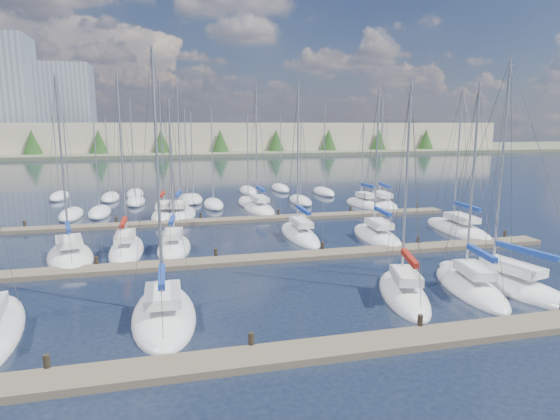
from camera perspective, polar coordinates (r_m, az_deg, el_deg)
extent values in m
plane|color=#1A2235|center=(76.36, -8.30, 3.12)|extent=(400.00, 400.00, 0.00)
cube|color=#6B5E4C|center=(21.08, 8.16, -16.24)|extent=(44.00, 1.80, 0.35)
cylinder|color=#2D261C|center=(21.07, -26.50, -16.86)|extent=(0.26, 0.26, 1.10)
cylinder|color=#2D261C|center=(20.78, -3.53, -16.11)|extent=(0.26, 0.26, 1.10)
cylinder|color=#2D261C|center=(23.40, 16.69, -13.39)|extent=(0.26, 0.26, 1.10)
cube|color=#6B5E4C|center=(33.58, -0.82, -5.87)|extent=(44.00, 1.80, 0.35)
cylinder|color=#2D261C|center=(33.95, -21.46, -6.17)|extent=(0.26, 0.26, 1.10)
cylinder|color=#2D261C|center=(33.77, -7.83, -5.61)|extent=(0.26, 0.26, 1.10)
cylinder|color=#2D261C|center=(35.44, 5.18, -4.78)|extent=(0.26, 0.26, 1.10)
cylinder|color=#2D261C|center=(38.73, 16.47, -3.86)|extent=(0.26, 0.26, 1.10)
cylinder|color=#2D261C|center=(43.27, 25.68, -3.00)|extent=(0.26, 0.26, 1.10)
cube|color=#6B5E4C|center=(46.94, -4.68, -1.19)|extent=(44.00, 1.80, 0.35)
cylinder|color=#2D261C|center=(48.92, -28.68, -1.80)|extent=(0.26, 0.26, 1.10)
cylinder|color=#2D261C|center=(47.47, -19.32, -1.43)|extent=(0.26, 0.26, 1.10)
cylinder|color=#2D261C|center=(47.34, -9.64, -1.02)|extent=(0.26, 0.26, 1.10)
cylinder|color=#2D261C|center=(48.55, -0.19, -0.58)|extent=(0.26, 0.26, 1.10)
cylinder|color=#2D261C|center=(51.00, 8.58, -0.16)|extent=(0.26, 0.26, 1.10)
cylinder|color=#2D261C|center=(54.52, 16.38, 0.21)|extent=(0.26, 0.26, 1.10)
ellipsoid|color=white|center=(57.55, 12.21, 0.67)|extent=(4.00, 9.65, 1.60)
cube|color=black|center=(57.55, 12.21, 0.67)|extent=(2.03, 4.65, 0.12)
cube|color=silver|center=(56.91, 12.41, 1.88)|extent=(1.94, 3.45, 0.50)
cylinder|color=#9EA0A5|center=(57.50, 12.28, 8.36)|extent=(0.14, 0.14, 13.26)
cylinder|color=#9EA0A5|center=(56.06, 12.69, 2.82)|extent=(0.64, 3.91, 0.10)
cube|color=navy|center=(56.05, 12.69, 2.95)|extent=(0.80, 3.62, 0.30)
ellipsoid|color=white|center=(27.70, 14.80, -10.04)|extent=(4.36, 7.96, 1.60)
cube|color=black|center=(27.70, 14.80, -10.04)|extent=(2.18, 3.85, 0.12)
cube|color=silver|center=(26.93, 15.11, -7.73)|extent=(1.98, 2.92, 0.50)
cylinder|color=#9EA0A5|center=(26.78, 15.16, 3.42)|extent=(0.14, 0.14, 10.75)
cylinder|color=#9EA0A5|center=(26.06, 15.52, -5.95)|extent=(0.97, 3.10, 0.10)
cube|color=maroon|center=(26.03, 15.53, -5.69)|extent=(1.09, 2.91, 0.30)
ellipsoid|color=white|center=(56.66, 10.12, 0.59)|extent=(3.19, 7.28, 1.60)
cube|color=silver|center=(56.15, 10.34, 1.84)|extent=(1.61, 2.60, 0.50)
cylinder|color=#9EA0A5|center=(56.50, 10.02, 6.08)|extent=(0.14, 0.14, 8.69)
cylinder|color=#9EA0A5|center=(55.52, 10.67, 2.83)|extent=(0.40, 2.96, 0.10)
cube|color=navy|center=(55.51, 10.67, 2.95)|extent=(0.57, 2.75, 0.30)
ellipsoid|color=white|center=(31.37, 25.54, -8.30)|extent=(4.89, 10.35, 1.60)
cube|color=silver|center=(30.71, 26.47, -6.23)|extent=(2.26, 3.74, 0.50)
cylinder|color=#9EA0A5|center=(30.47, 25.42, 4.95)|extent=(0.14, 0.14, 12.20)
cylinder|color=#9EA0A5|center=(30.00, 27.84, -4.65)|extent=(1.01, 4.11, 0.10)
cube|color=navy|center=(29.97, 27.86, -4.42)|extent=(1.13, 3.83, 0.30)
ellipsoid|color=white|center=(24.77, -13.94, -12.51)|extent=(3.17, 8.41, 1.60)
cube|color=silver|center=(23.91, -14.08, -10.02)|extent=(1.74, 2.94, 0.50)
cylinder|color=#9EA0A5|center=(23.67, -14.69, 4.19)|extent=(0.14, 0.14, 12.08)
cylinder|color=#9EA0A5|center=(22.93, -14.21, -8.14)|extent=(0.11, 3.53, 0.10)
cube|color=navy|center=(22.89, -14.22, -7.85)|extent=(0.31, 3.24, 0.30)
ellipsoid|color=white|center=(37.25, -24.20, -5.33)|extent=(4.77, 8.64, 1.60)
cube|color=black|center=(37.25, -24.20, -5.33)|extent=(2.41, 4.17, 0.12)
cube|color=silver|center=(36.54, -24.33, -3.52)|extent=(2.28, 3.15, 0.50)
cylinder|color=#9EA0A5|center=(36.75, -25.05, 5.46)|extent=(0.14, 0.14, 11.83)
cylinder|color=#9EA0A5|center=(35.68, -24.41, -2.12)|extent=(0.82, 3.37, 0.10)
cube|color=navy|center=(35.65, -24.43, -1.93)|extent=(0.96, 3.15, 0.30)
ellipsoid|color=white|center=(50.44, -11.99, -0.68)|extent=(4.41, 8.53, 1.60)
cube|color=silver|center=(49.81, -12.11, 0.69)|extent=(2.12, 3.10, 0.50)
cylinder|color=#9EA0A5|center=(50.21, -12.21, 8.10)|extent=(0.14, 0.14, 13.27)
cylinder|color=#9EA0A5|center=(49.02, -12.28, 1.78)|extent=(0.73, 3.37, 0.10)
cube|color=navy|center=(49.00, -12.28, 1.91)|extent=(0.88, 3.14, 0.30)
ellipsoid|color=white|center=(50.67, -13.92, -0.71)|extent=(3.33, 8.49, 1.60)
cube|color=black|center=(50.67, -13.92, -0.71)|extent=(1.70, 4.09, 0.12)
cube|color=silver|center=(50.03, -14.03, 0.66)|extent=(1.66, 3.02, 0.50)
cylinder|color=#9EA0A5|center=(50.46, -14.23, 7.89)|extent=(0.14, 0.14, 13.03)
cylinder|color=#9EA0A5|center=(49.22, -14.17, 1.73)|extent=(0.45, 3.47, 0.10)
cube|color=maroon|center=(49.20, -14.17, 1.87)|extent=(0.62, 3.21, 0.30)
ellipsoid|color=white|center=(37.27, -12.78, -4.64)|extent=(3.14, 7.30, 1.60)
cube|color=maroon|center=(37.27, -12.78, -4.64)|extent=(1.60, 3.51, 0.12)
cube|color=silver|center=(36.62, -12.90, -2.82)|extent=(1.59, 2.60, 0.50)
cylinder|color=#9EA0A5|center=(36.75, -13.10, 4.98)|extent=(0.14, 0.14, 10.32)
cylinder|color=#9EA0A5|center=(35.84, -13.04, -1.39)|extent=(0.38, 2.98, 0.10)
cube|color=navy|center=(35.82, -13.04, -1.20)|extent=(0.56, 2.76, 0.30)
ellipsoid|color=white|center=(40.79, 11.70, -3.29)|extent=(3.57, 8.95, 1.60)
cube|color=silver|center=(40.11, 11.99, -1.63)|extent=(1.82, 3.18, 0.50)
cylinder|color=#9EA0A5|center=(40.41, 11.70, 6.24)|extent=(0.14, 0.14, 11.34)
cylinder|color=#9EA0A5|center=(39.26, 12.41, -0.34)|extent=(0.40, 3.67, 0.10)
cube|color=navy|center=(39.24, 12.42, -0.17)|extent=(0.58, 3.39, 0.30)
ellipsoid|color=white|center=(37.59, -18.19, -4.78)|extent=(2.53, 8.68, 1.60)
cube|color=silver|center=(36.86, -18.36, -3.00)|extent=(1.38, 3.04, 0.50)
cylinder|color=#9EA0A5|center=(37.12, -18.73, 6.27)|extent=(0.14, 0.14, 12.27)
cylinder|color=#9EA0A5|center=(35.96, -18.54, -1.63)|extent=(0.13, 3.64, 0.10)
cube|color=maroon|center=(35.94, -18.55, -1.44)|extent=(0.33, 3.35, 0.30)
ellipsoid|color=white|center=(40.55, 2.40, -3.16)|extent=(2.63, 9.11, 1.60)
cube|color=black|center=(40.55, 2.40, -3.16)|extent=(1.36, 4.38, 0.12)
cube|color=silver|center=(39.84, 2.58, -1.49)|extent=(1.41, 3.20, 0.50)
cylinder|color=#9EA0A5|center=(40.20, 2.20, 6.80)|extent=(0.14, 0.14, 11.87)
cylinder|color=#9EA0A5|center=(38.95, 2.88, -0.20)|extent=(0.17, 3.81, 0.10)
cube|color=navy|center=(38.93, 2.88, -0.02)|extent=(0.36, 3.51, 0.30)
ellipsoid|color=white|center=(29.94, 22.12, -8.92)|extent=(3.89, 8.18, 1.60)
cube|color=silver|center=(29.22, 22.63, -6.75)|extent=(1.86, 2.95, 0.50)
cylinder|color=#9EA0A5|center=(29.11, 22.46, 3.54)|extent=(0.14, 0.14, 10.76)
cylinder|color=#9EA0A5|center=(28.40, 23.33, -5.08)|extent=(0.69, 3.26, 0.10)
cube|color=navy|center=(28.37, 23.34, -4.85)|extent=(0.84, 3.04, 0.30)
ellipsoid|color=white|center=(45.41, 20.84, -2.37)|extent=(3.71, 10.05, 1.60)
cube|color=black|center=(45.41, 20.84, -2.37)|extent=(1.90, 4.83, 0.12)
cube|color=silver|center=(44.74, 21.26, -0.88)|extent=(1.91, 3.56, 0.50)
cylinder|color=#9EA0A5|center=(45.15, 20.89, 6.40)|extent=(0.14, 0.14, 11.67)
cylinder|color=#9EA0A5|center=(43.90, 21.88, 0.27)|extent=(0.38, 4.14, 0.10)
cube|color=navy|center=(43.88, 21.89, 0.42)|extent=(0.56, 3.83, 0.30)
ellipsoid|color=white|center=(53.16, -2.65, 0.10)|extent=(3.41, 8.92, 1.60)
cube|color=maroon|center=(53.16, -2.65, 0.10)|extent=(1.75, 4.29, 0.12)
cube|color=silver|center=(52.52, -2.54, 1.41)|extent=(1.78, 3.15, 0.50)
cylinder|color=#9EA0A5|center=(53.02, -2.91, 8.22)|extent=(0.14, 0.14, 12.88)
cylinder|color=#9EA0A5|center=(51.70, -2.35, 2.45)|extent=(0.30, 3.68, 0.10)
cube|color=navy|center=(51.68, -2.36, 2.58)|extent=(0.49, 3.40, 0.30)
cylinder|color=#9EA0A5|center=(66.75, -25.69, 6.77)|extent=(0.12, 0.12, 11.20)
ellipsoid|color=white|center=(67.33, -25.27, 1.47)|extent=(2.20, 6.40, 1.40)
cylinder|color=#9EA0A5|center=(59.06, -10.69, 6.75)|extent=(0.12, 0.12, 10.14)
ellipsoid|color=white|center=(59.68, -10.50, 1.27)|extent=(2.20, 6.40, 1.40)
cylinder|color=#9EA0A5|center=(58.81, -11.40, 6.88)|extent=(0.12, 0.12, 10.49)
ellipsoid|color=white|center=(59.44, -11.20, 1.21)|extent=(2.20, 6.40, 1.40)
cylinder|color=#9EA0A5|center=(68.03, 0.06, 7.36)|extent=(0.12, 0.12, 10.06)
ellipsoid|color=white|center=(68.57, 0.06, 2.62)|extent=(2.20, 6.40, 1.40)
cylinder|color=#9EA0A5|center=(63.25, -20.27, 6.19)|extent=(0.12, 0.12, 9.39)
ellipsoid|color=white|center=(63.81, -19.97, 1.40)|extent=(2.20, 6.40, 1.40)
cylinder|color=#9EA0A5|center=(52.63, -24.56, 5.41)|extent=(0.12, 0.12, 9.85)
ellipsoid|color=white|center=(53.32, -24.11, -0.56)|extent=(2.20, 6.40, 1.40)
cylinder|color=#9EA0A5|center=(52.85, -21.49, 5.34)|extent=(0.12, 0.12, 9.30)
ellipsoid|color=white|center=(53.52, -21.11, -0.31)|extent=(2.20, 6.40, 1.40)
cylinder|color=#9EA0A5|center=(64.47, 5.44, 7.87)|extent=(0.12, 0.12, 11.68)
ellipsoid|color=white|center=(65.08, 5.34, 2.15)|extent=(2.20, 6.40, 1.40)
cylinder|color=#9EA0A5|center=(55.68, -3.96, 6.50)|extent=(0.12, 0.12, 9.76)
ellipsoid|color=white|center=(56.33, -3.89, 0.88)|extent=(2.20, 6.40, 1.40)
cylinder|color=#9EA0A5|center=(65.50, -17.57, 7.59)|extent=(0.12, 0.12, 11.95)
ellipsoid|color=white|center=(66.11, -17.26, 1.85)|extent=(2.20, 6.40, 1.40)
cylinder|color=#9EA0A5|center=(56.94, 2.54, 5.95)|extent=(0.12, 0.12, 8.46)
ellipsoid|color=white|center=(57.53, 2.50, 1.10)|extent=(2.20, 6.40, 1.40)
cylinder|color=#9EA0A5|center=(59.17, -17.43, 5.48)|extent=(0.12, 0.12, 8.12)
ellipsoid|color=white|center=(59.72, -17.19, 0.98)|extent=(2.20, 6.40, 1.40)
cylinder|color=#9EA0A5|center=(65.57, -3.97, 7.20)|extent=(0.12, 0.12, 10.00)
ellipsoid|color=white|center=(66.13, -3.91, 2.30)|extent=(2.20, 6.40, 1.40)
cylinder|color=#9EA0A5|center=(54.74, -8.26, 6.76)|extent=(0.12, 0.12, 10.54)
ellipsoid|color=white|center=(55.43, -8.10, 0.64)|extent=(2.20, 6.40, 1.40)
cube|color=#666B51|center=(165.81, -11.41, 7.09)|extent=(400.00, 60.00, 1.00)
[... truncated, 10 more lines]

